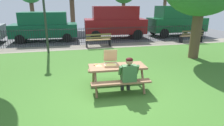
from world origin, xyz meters
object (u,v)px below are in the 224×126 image
at_px(picnic_table_foreground, 117,71).
at_px(pizza_slice_on_table, 98,65).
at_px(parked_car_center, 115,21).
at_px(parked_car_right, 177,20).
at_px(adult_at_table, 128,74).
at_px(pizza_box_open, 111,62).
at_px(parked_car_left, 44,26).
at_px(park_bench_right, 191,36).
at_px(park_bench_center, 98,40).
at_px(lamp_post_walkway, 44,6).

relative_size(picnic_table_foreground, pizza_slice_on_table, 6.58).
height_order(parked_car_center, parked_car_right, same).
xyz_separation_m(adult_at_table, parked_car_center, (2.00, 9.75, 0.65)).
height_order(pizza_box_open, parked_car_left, parked_car_left).
bearing_deg(picnic_table_foreground, adult_at_table, -67.68).
relative_size(pizza_slice_on_table, parked_car_right, 0.06).
distance_m(parked_car_left, parked_car_center, 5.27).
height_order(picnic_table_foreground, parked_car_center, parked_car_center).
relative_size(pizza_slice_on_table, park_bench_right, 0.17).
bearing_deg(parked_car_left, park_bench_center, -39.69).
bearing_deg(parked_car_right, pizza_box_open, -130.41).
bearing_deg(parked_car_center, parked_car_left, 180.00).
bearing_deg(pizza_box_open, park_bench_center, 84.56).
relative_size(pizza_box_open, pizza_slice_on_table, 2.04).
relative_size(adult_at_table, park_bench_center, 0.73).
height_order(lamp_post_walkway, parked_car_center, lamp_post_walkway).
distance_m(picnic_table_foreground, parked_car_right, 11.96).
bearing_deg(lamp_post_walkway, parked_car_center, 38.54).
bearing_deg(pizza_box_open, parked_car_left, 107.56).
relative_size(pizza_box_open, parked_car_left, 0.12).
bearing_deg(pizza_slice_on_table, park_bench_right, 38.90).
bearing_deg(parked_car_left, lamp_post_walkway, -82.94).
relative_size(lamp_post_walkway, parked_car_right, 0.89).
height_order(pizza_box_open, park_bench_center, pizza_box_open).
xyz_separation_m(picnic_table_foreground, parked_car_right, (7.57, 9.23, 0.71)).
height_order(lamp_post_walkway, parked_car_left, lamp_post_walkway).
xyz_separation_m(pizza_box_open, park_bench_right, (7.25, 6.22, -0.45)).
relative_size(picnic_table_foreground, pizza_box_open, 3.23).
relative_size(park_bench_right, parked_car_right, 0.34).
height_order(park_bench_right, parked_car_right, parked_car_right).
xyz_separation_m(pizza_box_open, lamp_post_walkway, (-2.41, 5.28, 1.68)).
bearing_deg(picnic_table_foreground, lamp_post_walkway, 115.49).
xyz_separation_m(pizza_slice_on_table, lamp_post_walkway, (-1.98, 5.25, 1.77)).
height_order(picnic_table_foreground, parked_car_left, parked_car_left).
height_order(park_bench_center, lamp_post_walkway, lamp_post_walkway).
xyz_separation_m(parked_car_left, parked_car_right, (10.62, 0.00, 0.21)).
xyz_separation_m(adult_at_table, parked_car_right, (7.36, 9.75, 0.65)).
xyz_separation_m(pizza_box_open, park_bench_center, (0.59, 6.22, -0.45)).
relative_size(lamp_post_walkway, parked_car_center, 0.87).
bearing_deg(park_bench_center, pizza_box_open, -95.44).
distance_m(lamp_post_walkway, parked_car_right, 10.91).
height_order(adult_at_table, lamp_post_walkway, lamp_post_walkway).
bearing_deg(parked_car_right, adult_at_table, -127.04).
bearing_deg(adult_at_table, lamp_post_walkway, 115.22).
xyz_separation_m(adult_at_table, lamp_post_walkway, (-2.79, 5.93, 1.89)).
bearing_deg(pizza_box_open, parked_car_center, 75.32).
xyz_separation_m(picnic_table_foreground, adult_at_table, (0.21, -0.51, 0.06)).
distance_m(pizza_box_open, lamp_post_walkway, 6.04).
distance_m(park_bench_center, park_bench_right, 6.65).
distance_m(parked_car_left, parked_car_right, 10.62).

